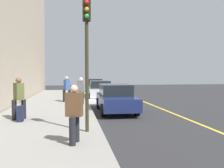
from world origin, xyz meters
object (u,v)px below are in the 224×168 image
Objects in this scene: parked_car_silver at (100,90)px; pedestrian_blue_coat at (67,88)px; rolling_suitcase at (20,114)px; parked_car_navy at (116,98)px; pedestrian_grey_coat at (81,90)px; traffic_light_pole at (87,43)px; pedestrian_brown_coat at (74,112)px; pedestrian_olive_coat at (19,97)px; parked_car_charcoal at (95,86)px.

parked_car_silver is 3.87m from pedestrian_blue_coat.
rolling_suitcase is at bearing -24.75° from parked_car_silver.
parked_car_navy is (6.56, 0.16, -0.00)m from parked_car_silver.
pedestrian_grey_coat is 7.12m from traffic_light_pole.
pedestrian_brown_coat is 0.92× the size of pedestrian_olive_coat.
parked_car_charcoal is at bearing 170.92° from pedestrian_grey_coat.
rolling_suitcase is (-3.32, -2.19, -0.55)m from pedestrian_brown_coat.
pedestrian_olive_coat reaches higher than pedestrian_brown_coat.
pedestrian_olive_coat is (5.95, -1.80, 0.01)m from pedestrian_blue_coat.
parked_car_charcoal is 1.02× the size of parked_car_silver.
pedestrian_brown_coat is at bearing -18.39° from traffic_light_pole.
pedestrian_grey_coat reaches higher than parked_car_navy.
traffic_light_pole is (2.55, 2.76, 2.01)m from pedestrian_olive_coat.
pedestrian_olive_coat reaches higher than rolling_suitcase.
pedestrian_blue_coat reaches higher than parked_car_charcoal.
parked_car_charcoal is 19.68m from pedestrian_brown_coat.
parked_car_silver is at bearing 155.25° from rolling_suitcase.
parked_car_navy is 1.02× the size of traffic_light_pole.
pedestrian_blue_coat is at bearing -176.85° from pedestrian_brown_coat.
pedestrian_blue_coat is (9.79, -2.78, 0.33)m from parked_car_charcoal.
pedestrian_olive_coat is at bearing -64.27° from parked_car_navy.
parked_car_silver is 11.69m from traffic_light_pole.
parked_car_charcoal is 18.53m from traffic_light_pole.
pedestrian_brown_coat reaches higher than parked_car_navy.
pedestrian_blue_coat is 0.40× the size of traffic_light_pole.
traffic_light_pole is at bearing 0.11° from pedestrian_grey_coat.
parked_car_navy is (13.53, 0.01, -0.00)m from parked_car_charcoal.
pedestrian_grey_coat reaches higher than parked_car_charcoal.
parked_car_navy is 2.54× the size of pedestrian_blue_coat.
parked_car_charcoal is 4.66× the size of rolling_suitcase.
pedestrian_olive_coat is at bearing -132.76° from traffic_light_pole.
pedestrian_brown_coat is at bearing -9.41° from parked_car_silver.
rolling_suitcase is at bearing -15.25° from parked_car_charcoal.
parked_car_navy is at bearing 115.73° from pedestrian_olive_coat.
traffic_light_pole reaches higher than parked_car_silver.
rolling_suitcase is at bearing -14.37° from pedestrian_blue_coat.
pedestrian_olive_coat is at bearing -16.22° from parked_car_charcoal.
parked_car_silver is 2.78× the size of pedestrian_brown_coat.
pedestrian_brown_coat is 0.93× the size of pedestrian_blue_coat.
parked_car_charcoal is 2.70× the size of pedestrian_grey_coat.
parked_car_charcoal is at bearing 163.78° from pedestrian_olive_coat.
pedestrian_olive_coat is 1.79× the size of rolling_suitcase.
pedestrian_grey_coat reaches higher than pedestrian_brown_coat.
traffic_light_pole is (6.82, 0.01, 2.05)m from pedestrian_grey_coat.
pedestrian_blue_coat is at bearing -42.84° from parked_car_silver.
pedestrian_blue_coat is at bearing -173.58° from traffic_light_pole.
pedestrian_olive_coat is at bearing -162.29° from rolling_suitcase.
rolling_suitcase is (4.76, -2.59, -0.59)m from pedestrian_grey_coat.
parked_car_charcoal and parked_car_silver have the same top height.
parked_car_navy is 2.61× the size of pedestrian_grey_coat.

